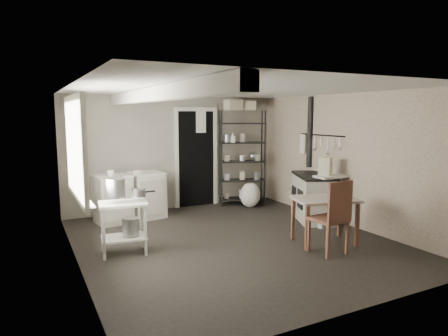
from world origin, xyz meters
name	(u,v)px	position (x,y,z in m)	size (l,w,h in m)	color
floor	(233,241)	(0.00, 0.00, 0.00)	(5.00, 5.00, 0.00)	black
ceiling	(233,89)	(0.00, 0.00, 2.30)	(5.00, 5.00, 0.00)	silver
wall_back	(176,153)	(0.00, 2.50, 1.15)	(4.50, 0.02, 2.30)	#9D9686
wall_front	(358,198)	(0.00, -2.50, 1.15)	(4.50, 0.02, 2.30)	#9D9686
wall_left	(75,178)	(-2.25, 0.00, 1.15)	(0.02, 5.00, 2.30)	#9D9686
wall_right	(346,159)	(2.25, 0.00, 1.15)	(0.02, 5.00, 2.30)	#9D9686
window	(74,149)	(-2.22, 0.20, 1.50)	(0.12, 1.76, 1.28)	silver
doorway	(196,159)	(0.45, 2.47, 1.00)	(0.96, 0.10, 2.08)	silver
ceiling_beam	(154,94)	(-1.20, 0.00, 2.20)	(0.18, 5.00, 0.18)	silver
wallpaper_panel	(345,159)	(2.24, 0.00, 1.15)	(0.01, 5.00, 2.30)	beige
utensil_rail	(321,135)	(2.19, 0.60, 1.55)	(0.06, 1.20, 0.44)	#BCBCBF
prep_table	(124,226)	(-1.62, 0.21, 0.40)	(0.64, 0.46, 0.73)	silver
stockpot	(115,188)	(-1.71, 0.21, 0.94)	(0.25, 0.25, 0.27)	#BCBCBF
saucepan	(138,193)	(-1.40, 0.20, 0.85)	(0.20, 0.20, 0.11)	#BCBCBF
bucket	(131,226)	(-1.53, 0.18, 0.39)	(0.23, 0.23, 0.25)	#BCBCBF
base_cabinets	(130,195)	(-1.09, 1.96, 0.46)	(1.31, 0.56, 0.86)	beige
mixing_bowl	(137,169)	(-0.97, 1.92, 0.95)	(0.25, 0.25, 0.06)	silver
counter_cup	(110,170)	(-1.45, 1.83, 0.97)	(0.13, 0.13, 0.10)	silver
shelf_rack	(242,161)	(1.37, 2.14, 0.95)	(0.96, 0.37, 2.02)	black
shelf_jar	(233,141)	(1.12, 2.10, 1.37)	(0.09, 0.09, 0.20)	silver
storage_box_a	(233,111)	(1.14, 2.12, 2.01)	(0.31, 0.27, 0.21)	beige
storage_box_b	(248,112)	(1.51, 2.14, 1.99)	(0.30, 0.28, 0.19)	beige
stove	(313,196)	(1.92, 0.44, 0.44)	(0.59, 1.07, 0.84)	beige
stovepipe	(310,132)	(2.21, 0.95, 1.59)	(0.10, 0.10, 1.33)	black
side_ledge	(330,201)	(1.95, 0.03, 0.43)	(0.58, 0.31, 0.88)	silver
oats_box	(325,168)	(1.85, 0.06, 1.01)	(0.13, 0.21, 0.31)	beige
work_table	(324,219)	(1.18, -0.71, 0.38)	(0.92, 0.64, 0.70)	beige
table_cup	(339,191)	(1.35, -0.82, 0.80)	(0.09, 0.09, 0.09)	silver
chair	(328,219)	(0.94, -1.07, 0.48)	(0.43, 0.45, 1.05)	brown
flour_sack	(250,196)	(1.39, 1.82, 0.24)	(0.44, 0.37, 0.52)	white
floor_crock	(321,224)	(1.69, -0.07, 0.07)	(0.12, 0.12, 0.15)	silver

